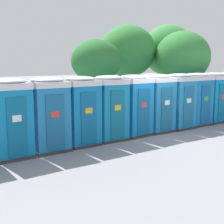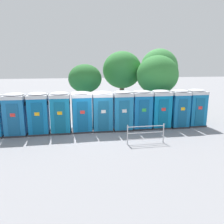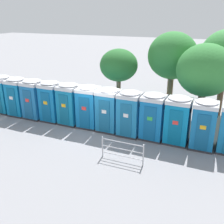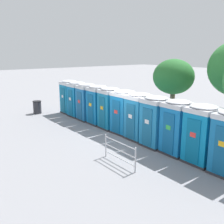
{
  "view_description": "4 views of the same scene",
  "coord_description": "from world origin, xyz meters",
  "px_view_note": "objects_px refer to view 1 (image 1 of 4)",
  "views": [
    {
      "loc": [
        -9.01,
        -9.62,
        3.0
      ],
      "look_at": [
        -1.82,
        0.14,
        1.1
      ],
      "focal_mm": 50.0,
      "sensor_mm": 36.0,
      "label": 1
    },
    {
      "loc": [
        -1.32,
        -13.32,
        4.1
      ],
      "look_at": [
        1.28,
        0.09,
        1.18
      ],
      "focal_mm": 35.0,
      "sensor_mm": 36.0,
      "label": 2
    },
    {
      "loc": [
        6.11,
        -12.7,
        6.45
      ],
      "look_at": [
        0.88,
        0.1,
        1.17
      ],
      "focal_mm": 42.0,
      "sensor_mm": 36.0,
      "label": 3
    },
    {
      "loc": [
        10.51,
        -9.3,
        4.64
      ],
      "look_at": [
        -1.71,
        0.14,
        1.07
      ],
      "focal_mm": 42.0,
      "sensor_mm": 36.0,
      "label": 4
    }
  ],
  "objects_px": {
    "portapotty_2": "(48,114)",
    "street_tree_2": "(128,52)",
    "portapotty_6": "(158,103)",
    "street_tree_3": "(183,57)",
    "street_tree_0": "(168,51)",
    "portapotty_5": "(134,105)",
    "street_tree_1": "(96,62)",
    "portapotty_3": "(81,110)",
    "portapotty_1": "(11,118)",
    "portapotty_8": "(196,99)",
    "portapotty_4": "(109,108)",
    "portapotty_9": "(213,97)",
    "portapotty_7": "(179,101)"
  },
  "relations": [
    {
      "from": "portapotty_1",
      "to": "portapotty_5",
      "type": "xyz_separation_m",
      "value": [
        5.19,
        0.04,
        -0.0
      ]
    },
    {
      "from": "portapotty_5",
      "to": "portapotty_1",
      "type": "bearing_deg",
      "value": -179.57
    },
    {
      "from": "portapotty_4",
      "to": "portapotty_7",
      "type": "relative_size",
      "value": 1.0
    },
    {
      "from": "portapotty_7",
      "to": "street_tree_0",
      "type": "xyz_separation_m",
      "value": [
        4.54,
        5.12,
        2.54
      ]
    },
    {
      "from": "portapotty_2",
      "to": "portapotty_3",
      "type": "xyz_separation_m",
      "value": [
        1.3,
        0.04,
        0.0
      ]
    },
    {
      "from": "street_tree_0",
      "to": "portapotty_2",
      "type": "bearing_deg",
      "value": -155.47
    },
    {
      "from": "portapotty_1",
      "to": "portapotty_9",
      "type": "relative_size",
      "value": 1.0
    },
    {
      "from": "portapotty_6",
      "to": "street_tree_0",
      "type": "distance_m",
      "value": 8.11
    },
    {
      "from": "street_tree_1",
      "to": "street_tree_2",
      "type": "distance_m",
      "value": 3.67
    },
    {
      "from": "portapotty_1",
      "to": "portapotty_5",
      "type": "height_order",
      "value": "same"
    },
    {
      "from": "portapotty_8",
      "to": "portapotty_9",
      "type": "relative_size",
      "value": 1.0
    },
    {
      "from": "portapotty_1",
      "to": "street_tree_3",
      "type": "relative_size",
      "value": 0.52
    },
    {
      "from": "portapotty_3",
      "to": "portapotty_8",
      "type": "distance_m",
      "value": 6.48
    },
    {
      "from": "portapotty_5",
      "to": "portapotty_7",
      "type": "bearing_deg",
      "value": -3.03
    },
    {
      "from": "street_tree_3",
      "to": "portapotty_2",
      "type": "bearing_deg",
      "value": -164.18
    },
    {
      "from": "street_tree_1",
      "to": "street_tree_2",
      "type": "xyz_separation_m",
      "value": [
        3.3,
        1.49,
        0.61
      ]
    },
    {
      "from": "street_tree_1",
      "to": "street_tree_0",
      "type": "bearing_deg",
      "value": 11.65
    },
    {
      "from": "portapotty_7",
      "to": "street_tree_3",
      "type": "xyz_separation_m",
      "value": [
        3.49,
        2.92,
        2.06
      ]
    },
    {
      "from": "portapotty_1",
      "to": "portapotty_4",
      "type": "distance_m",
      "value": 3.89
    },
    {
      "from": "portapotty_5",
      "to": "portapotty_6",
      "type": "height_order",
      "value": "same"
    },
    {
      "from": "portapotty_2",
      "to": "portapotty_3",
      "type": "bearing_deg",
      "value": 1.78
    },
    {
      "from": "street_tree_3",
      "to": "portapotty_9",
      "type": "bearing_deg",
      "value": -107.32
    },
    {
      "from": "portapotty_2",
      "to": "street_tree_2",
      "type": "relative_size",
      "value": 0.48
    },
    {
      "from": "portapotty_7",
      "to": "street_tree_2",
      "type": "bearing_deg",
      "value": 76.93
    },
    {
      "from": "portapotty_6",
      "to": "portapotty_9",
      "type": "height_order",
      "value": "same"
    },
    {
      "from": "portapotty_6",
      "to": "street_tree_3",
      "type": "xyz_separation_m",
      "value": [
        4.79,
        2.83,
        2.06
      ]
    },
    {
      "from": "portapotty_1",
      "to": "portapotty_2",
      "type": "height_order",
      "value": "same"
    },
    {
      "from": "portapotty_7",
      "to": "portapotty_4",
      "type": "bearing_deg",
      "value": 178.2
    },
    {
      "from": "street_tree_0",
      "to": "street_tree_2",
      "type": "xyz_separation_m",
      "value": [
        -3.32,
        0.13,
        -0.13
      ]
    },
    {
      "from": "portapotty_1",
      "to": "street_tree_0",
      "type": "bearing_deg",
      "value": 22.18
    },
    {
      "from": "portapotty_1",
      "to": "street_tree_0",
      "type": "relative_size",
      "value": 0.46
    },
    {
      "from": "portapotty_8",
      "to": "portapotty_3",
      "type": "bearing_deg",
      "value": 179.27
    },
    {
      "from": "portapotty_5",
      "to": "street_tree_0",
      "type": "height_order",
      "value": "street_tree_0"
    },
    {
      "from": "portapotty_1",
      "to": "portapotty_5",
      "type": "relative_size",
      "value": 1.0
    },
    {
      "from": "portapotty_5",
      "to": "street_tree_1",
      "type": "bearing_deg",
      "value": 81.98
    },
    {
      "from": "portapotty_4",
      "to": "portapotty_8",
      "type": "height_order",
      "value": "same"
    },
    {
      "from": "portapotty_2",
      "to": "street_tree_3",
      "type": "bearing_deg",
      "value": 15.82
    },
    {
      "from": "portapotty_1",
      "to": "street_tree_1",
      "type": "xyz_separation_m",
      "value": [
        5.69,
        3.65,
        1.8
      ]
    },
    {
      "from": "portapotty_5",
      "to": "street_tree_3",
      "type": "height_order",
      "value": "street_tree_3"
    },
    {
      "from": "portapotty_3",
      "to": "portapotty_2",
      "type": "bearing_deg",
      "value": -178.22
    },
    {
      "from": "portapotty_5",
      "to": "portapotty_7",
      "type": "height_order",
      "value": "same"
    },
    {
      "from": "street_tree_1",
      "to": "street_tree_2",
      "type": "height_order",
      "value": "street_tree_2"
    },
    {
      "from": "portapotty_2",
      "to": "street_tree_2",
      "type": "distance_m",
      "value": 9.57
    },
    {
      "from": "portapotty_1",
      "to": "portapotty_3",
      "type": "height_order",
      "value": "same"
    },
    {
      "from": "portapotty_3",
      "to": "portapotty_1",
      "type": "bearing_deg",
      "value": -179.32
    },
    {
      "from": "portapotty_6",
      "to": "street_tree_2",
      "type": "height_order",
      "value": "street_tree_2"
    },
    {
      "from": "portapotty_6",
      "to": "portapotty_4",
      "type": "bearing_deg",
      "value": 179.19
    },
    {
      "from": "portapotty_7",
      "to": "portapotty_9",
      "type": "distance_m",
      "value": 2.59
    },
    {
      "from": "portapotty_4",
      "to": "portapotty_5",
      "type": "distance_m",
      "value": 1.3
    },
    {
      "from": "portapotty_3",
      "to": "street_tree_1",
      "type": "height_order",
      "value": "street_tree_1"
    }
  ]
}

